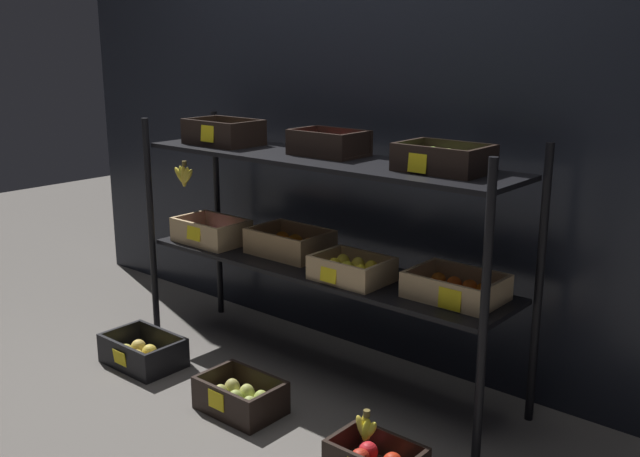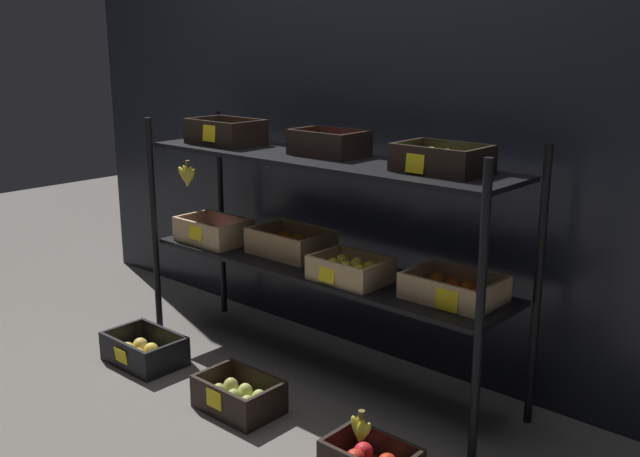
{
  "view_description": "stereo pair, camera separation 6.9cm",
  "coord_description": "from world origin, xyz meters",
  "views": [
    {
      "loc": [
        1.97,
        -2.31,
        1.47
      ],
      "look_at": [
        0.0,
        0.0,
        0.68
      ],
      "focal_mm": 40.74,
      "sensor_mm": 36.0,
      "label": 1
    },
    {
      "loc": [
        2.02,
        -2.26,
        1.47
      ],
      "look_at": [
        0.0,
        0.0,
        0.68
      ],
      "focal_mm": 40.74,
      "sensor_mm": 36.0,
      "label": 2
    }
  ],
  "objects": [
    {
      "name": "storefront_wall",
      "position": [
        0.0,
        0.42,
        1.05
      ],
      "size": [
        4.22,
        0.12,
        2.11
      ],
      "primitive_type": "cube",
      "color": "black",
      "rests_on": "ground_plane"
    },
    {
      "name": "crate_ground_apple_gold",
      "position": [
        -0.68,
        -0.47,
        0.05
      ],
      "size": [
        0.37,
        0.26,
        0.14
      ],
      "color": "black",
      "rests_on": "ground_plane"
    },
    {
      "name": "ground_plane",
      "position": [
        0.0,
        0.0,
        0.0
      ],
      "size": [
        10.0,
        10.0,
        0.0
      ],
      "primitive_type": "plane",
      "color": "#605B56"
    },
    {
      "name": "display_rack",
      "position": [
        -0.01,
        0.0,
        0.73
      ],
      "size": [
        1.95,
        0.47,
        1.11
      ],
      "color": "black",
      "rests_on": "ground_plane"
    },
    {
      "name": "crate_ground_pear",
      "position": [
        -0.01,
        -0.48,
        0.06
      ],
      "size": [
        0.34,
        0.23,
        0.14
      ],
      "color": "black",
      "rests_on": "ground_plane"
    },
    {
      "name": "banana_bunch_loose",
      "position": [
        0.63,
        -0.49,
        0.16
      ],
      "size": [
        0.11,
        0.04,
        0.12
      ],
      "color": "brown",
      "rests_on": "crate_ground_apple_red"
    }
  ]
}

